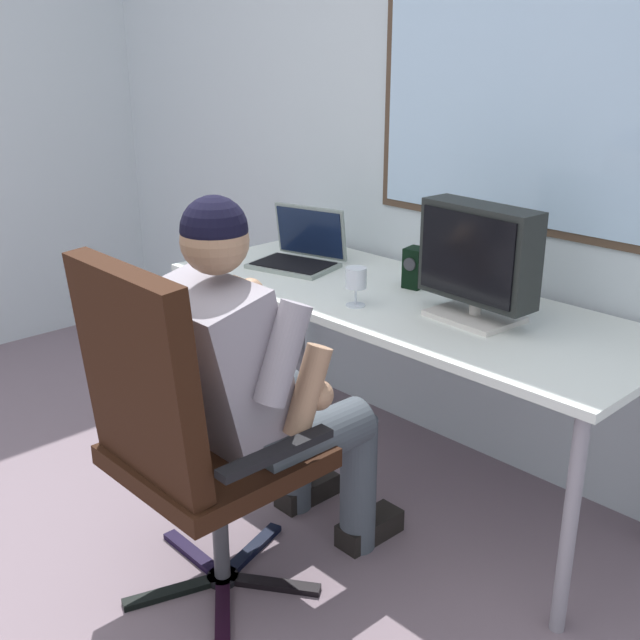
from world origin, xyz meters
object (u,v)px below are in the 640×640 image
Objects in this scene: crt_monitor at (478,257)px; desk_speaker at (415,268)px; wine_glass at (356,280)px; office_chair at (179,424)px; person_seated at (255,381)px; desk at (402,313)px; laptop at (301,250)px.

crt_monitor reaches higher than desk_speaker.
crt_monitor is at bearing 27.16° from wine_glass.
office_chair is at bearing -105.74° from crt_monitor.
desk_speaker is (-0.36, 0.13, -0.14)m from crt_monitor.
office_chair is 0.28m from person_seated.
office_chair reaches higher than desk_speaker.
desk is at bearing 92.10° from office_chair.
desk_speaker is at bearing 96.07° from person_seated.
desk_speaker reaches higher than wine_glass.
office_chair is at bearing -85.63° from desk_speaker.
desk is 12.46× the size of desk_speaker.
desk is 0.99m from office_chair.
crt_monitor is (0.28, 0.99, 0.35)m from office_chair.
person_seated reaches higher than desk.
person_seated is 0.57m from wine_glass.
person_seated reaches higher than desk_speaker.
desk is 1.75× the size of office_chair.
wine_glass is (-0.05, -0.19, 0.15)m from desk.
desk is 13.66× the size of wine_glass.
person_seated is 3.17× the size of laptop.
desk is 0.25m from wine_glass.
wine_glass is 0.31m from desk_speaker.
crt_monitor reaches higher than desk.
desk_speaker is at bearing 89.67° from wine_glass.
desk is 4.89× the size of laptop.
crt_monitor reaches higher than office_chair.
crt_monitor is 0.43m from wine_glass.
laptop is 0.53m from desk_speaker.
laptop is (-0.61, 0.74, 0.15)m from person_seated.
laptop is at bearing -169.55° from desk_speaker.
crt_monitor is 0.90m from laptop.
person_seated is at bearing 89.07° from office_chair.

